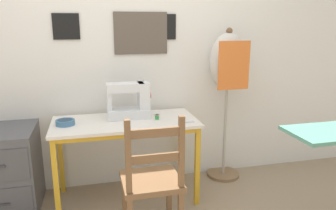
{
  "coord_description": "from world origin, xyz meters",
  "views": [
    {
      "loc": [
        -0.28,
        -2.35,
        1.51
      ],
      "look_at": [
        0.36,
        0.26,
        0.83
      ],
      "focal_mm": 35.0,
      "sensor_mm": 36.0,
      "label": 1
    }
  ],
  "objects_px": {
    "wooden_chair": "(152,182)",
    "fabric_bowl": "(65,122)",
    "sewing_machine": "(131,101)",
    "scissors": "(185,123)",
    "filing_cabinet": "(9,170)",
    "thread_spool_near_machine": "(157,117)",
    "dress_form": "(228,69)"
  },
  "relations": [
    {
      "from": "wooden_chair",
      "to": "fabric_bowl",
      "type": "bearing_deg",
      "value": 132.52
    },
    {
      "from": "sewing_machine",
      "to": "fabric_bowl",
      "type": "xyz_separation_m",
      "value": [
        -0.54,
        -0.09,
        -0.12
      ]
    },
    {
      "from": "scissors",
      "to": "filing_cabinet",
      "type": "height_order",
      "value": "scissors"
    },
    {
      "from": "thread_spool_near_machine",
      "to": "wooden_chair",
      "type": "bearing_deg",
      "value": -105.42
    },
    {
      "from": "scissors",
      "to": "fabric_bowl",
      "type": "bearing_deg",
      "value": 169.33
    },
    {
      "from": "scissors",
      "to": "filing_cabinet",
      "type": "xyz_separation_m",
      "value": [
        -1.42,
        0.24,
        -0.37
      ]
    },
    {
      "from": "sewing_machine",
      "to": "filing_cabinet",
      "type": "distance_m",
      "value": 1.14
    },
    {
      "from": "fabric_bowl",
      "to": "dress_form",
      "type": "distance_m",
      "value": 1.53
    },
    {
      "from": "fabric_bowl",
      "to": "wooden_chair",
      "type": "relative_size",
      "value": 0.16
    },
    {
      "from": "scissors",
      "to": "thread_spool_near_machine",
      "type": "xyz_separation_m",
      "value": [
        -0.2,
        0.15,
        0.02
      ]
    },
    {
      "from": "thread_spool_near_machine",
      "to": "filing_cabinet",
      "type": "distance_m",
      "value": 1.28
    },
    {
      "from": "fabric_bowl",
      "to": "scissors",
      "type": "height_order",
      "value": "fabric_bowl"
    },
    {
      "from": "wooden_chair",
      "to": "filing_cabinet",
      "type": "bearing_deg",
      "value": 146.65
    },
    {
      "from": "dress_form",
      "to": "fabric_bowl",
      "type": "bearing_deg",
      "value": -172.17
    },
    {
      "from": "filing_cabinet",
      "to": "wooden_chair",
      "type": "bearing_deg",
      "value": -33.35
    },
    {
      "from": "wooden_chair",
      "to": "dress_form",
      "type": "height_order",
      "value": "dress_form"
    },
    {
      "from": "wooden_chair",
      "to": "filing_cabinet",
      "type": "height_order",
      "value": "wooden_chair"
    },
    {
      "from": "sewing_machine",
      "to": "filing_cabinet",
      "type": "bearing_deg",
      "value": -178.43
    },
    {
      "from": "wooden_chair",
      "to": "filing_cabinet",
      "type": "relative_size",
      "value": 1.37
    },
    {
      "from": "sewing_machine",
      "to": "dress_form",
      "type": "xyz_separation_m",
      "value": [
        0.93,
        0.11,
        0.23
      ]
    },
    {
      "from": "scissors",
      "to": "wooden_chair",
      "type": "height_order",
      "value": "wooden_chair"
    },
    {
      "from": "sewing_machine",
      "to": "wooden_chair",
      "type": "bearing_deg",
      "value": -87.11
    },
    {
      "from": "fabric_bowl",
      "to": "filing_cabinet",
      "type": "distance_m",
      "value": 0.62
    },
    {
      "from": "sewing_machine",
      "to": "scissors",
      "type": "relative_size",
      "value": 2.78
    },
    {
      "from": "wooden_chair",
      "to": "dress_form",
      "type": "bearing_deg",
      "value": 42.92
    },
    {
      "from": "thread_spool_near_machine",
      "to": "dress_form",
      "type": "distance_m",
      "value": 0.84
    },
    {
      "from": "scissors",
      "to": "filing_cabinet",
      "type": "bearing_deg",
      "value": 170.45
    },
    {
      "from": "scissors",
      "to": "wooden_chair",
      "type": "relative_size",
      "value": 0.14
    },
    {
      "from": "sewing_machine",
      "to": "dress_form",
      "type": "bearing_deg",
      "value": 7.02
    },
    {
      "from": "sewing_machine",
      "to": "scissors",
      "type": "distance_m",
      "value": 0.5
    },
    {
      "from": "fabric_bowl",
      "to": "thread_spool_near_machine",
      "type": "xyz_separation_m",
      "value": [
        0.75,
        -0.03,
        -0.0
      ]
    },
    {
      "from": "fabric_bowl",
      "to": "dress_form",
      "type": "xyz_separation_m",
      "value": [
        1.48,
        0.2,
        0.35
      ]
    }
  ]
}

